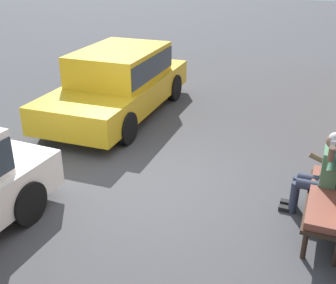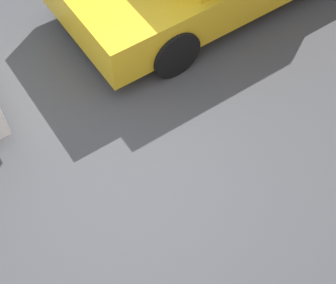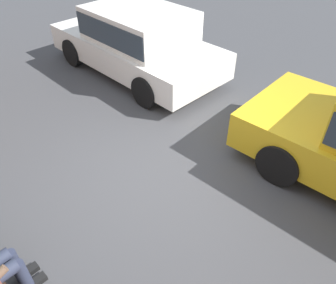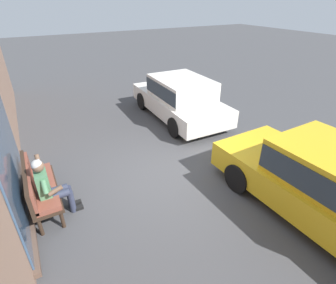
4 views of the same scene
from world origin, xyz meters
name	(u,v)px [view 1 (image 1 of 4)]	position (x,y,z in m)	size (l,w,h in m)	color
ground_plane	(148,185)	(0.00, 0.00, 0.00)	(60.00, 60.00, 0.00)	#424244
bench	(335,194)	(0.15, 2.90, 0.58)	(1.71, 0.55, 1.01)	#332319
person_on_phone	(321,172)	(-0.18, 2.67, 0.71)	(0.73, 0.74, 1.35)	#2D3347
parked_car_near	(119,79)	(-2.89, -2.04, 0.84)	(4.73, 2.10, 1.54)	gold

